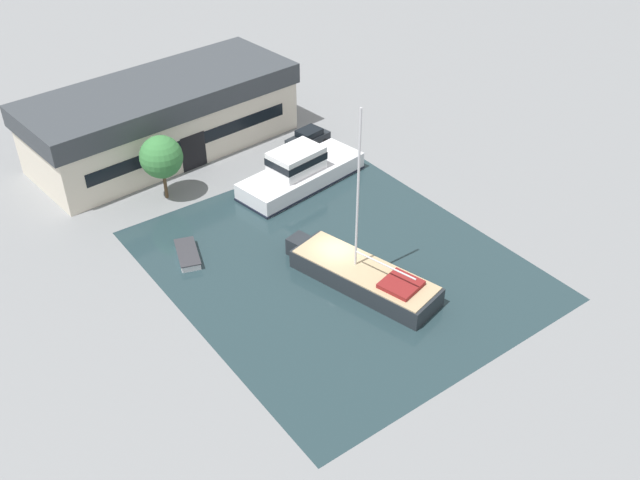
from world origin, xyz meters
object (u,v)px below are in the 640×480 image
at_px(warehouse_building, 163,117).
at_px(small_dinghy, 188,254).
at_px(quay_tree_near_building, 161,157).
at_px(sailboat_moored, 362,275).
at_px(parked_car, 308,138).
at_px(motor_cruiser, 300,172).

relative_size(warehouse_building, small_dinghy, 6.43).
relative_size(quay_tree_near_building, sailboat_moored, 0.42).
bearing_deg(warehouse_building, parked_car, -39.03).
distance_m(parked_car, motor_cruiser, 6.88).
distance_m(warehouse_building, quay_tree_near_building, 8.36).
bearing_deg(sailboat_moored, warehouse_building, 80.12).
bearing_deg(small_dinghy, sailboat_moored, 148.72).
xyz_separation_m(quay_tree_near_building, small_dinghy, (-2.51, -8.36, -3.45)).
bearing_deg(sailboat_moored, parked_car, 50.49).
bearing_deg(sailboat_moored, motor_cruiser, 58.30).
relative_size(quay_tree_near_building, parked_car, 1.25).
height_order(parked_car, motor_cruiser, motor_cruiser).
distance_m(warehouse_building, parked_car, 13.09).
bearing_deg(quay_tree_near_building, parked_car, 1.18).
distance_m(quay_tree_near_building, sailboat_moored, 19.34).
xyz_separation_m(warehouse_building, quay_tree_near_building, (-3.77, -7.44, 0.51)).
height_order(warehouse_building, small_dinghy, warehouse_building).
bearing_deg(small_dinghy, quay_tree_near_building, -87.85).
height_order(sailboat_moored, small_dinghy, sailboat_moored).
relative_size(warehouse_building, parked_car, 5.65).
relative_size(sailboat_moored, motor_cruiser, 1.10).
height_order(quay_tree_near_building, motor_cruiser, quay_tree_near_building).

